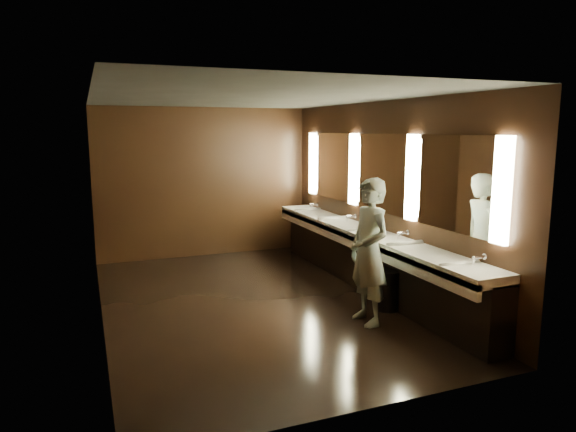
{
  "coord_description": "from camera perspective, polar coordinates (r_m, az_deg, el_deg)",
  "views": [
    {
      "loc": [
        -2.11,
        -6.55,
        2.38
      ],
      "look_at": [
        0.5,
        0.0,
        1.2
      ],
      "focal_mm": 32.0,
      "sensor_mm": 36.0,
      "label": 1
    }
  ],
  "objects": [
    {
      "name": "ceiling",
      "position": [
        6.89,
        -3.98,
        13.01
      ],
      "size": [
        4.0,
        6.0,
        0.02
      ],
      "primitive_type": "cube",
      "color": "#2D2D2B",
      "rests_on": "wall_back"
    },
    {
      "name": "person",
      "position": [
        6.38,
        8.99,
        -3.93
      ],
      "size": [
        0.46,
        0.68,
        1.81
      ],
      "primitive_type": "imported",
      "rotation": [
        0.0,
        0.0,
        -1.54
      ],
      "color": "#7CACB9",
      "rests_on": "floor"
    },
    {
      "name": "wall_back",
      "position": [
        9.82,
        -9.25,
        3.69
      ],
      "size": [
        4.0,
        0.02,
        2.8
      ],
      "primitive_type": "cube",
      "color": "black",
      "rests_on": "floor"
    },
    {
      "name": "trash_bin",
      "position": [
        7.06,
        10.98,
        -8.04
      ],
      "size": [
        0.43,
        0.43,
        0.54
      ],
      "primitive_type": "cylinder",
      "rotation": [
        0.0,
        0.0,
        -0.3
      ],
      "color": "black",
      "rests_on": "floor"
    },
    {
      "name": "floor",
      "position": [
        7.28,
        -3.72,
        -9.58
      ],
      "size": [
        6.0,
        6.0,
        0.0
      ],
      "primitive_type": "plane",
      "color": "black",
      "rests_on": "ground"
    },
    {
      "name": "sink_counter",
      "position": [
        7.85,
        8.82,
        -4.47
      ],
      "size": [
        0.55,
        5.4,
        1.01
      ],
      "color": "black",
      "rests_on": "floor"
    },
    {
      "name": "mirror_band",
      "position": [
        7.74,
        10.26,
        4.72
      ],
      "size": [
        0.06,
        5.03,
        1.15
      ],
      "color": "#FDF7C0",
      "rests_on": "wall_right"
    },
    {
      "name": "wall_right",
      "position": [
        7.79,
        10.3,
        2.16
      ],
      "size": [
        0.02,
        6.0,
        2.8
      ],
      "primitive_type": "cube",
      "color": "black",
      "rests_on": "floor"
    },
    {
      "name": "wall_front",
      "position": [
        4.24,
        8.77,
        -3.94
      ],
      "size": [
        4.0,
        0.02,
        2.8
      ],
      "primitive_type": "cube",
      "color": "black",
      "rests_on": "floor"
    },
    {
      "name": "wall_left",
      "position": [
        6.62,
        -20.55,
        0.41
      ],
      "size": [
        0.02,
        6.0,
        2.8
      ],
      "primitive_type": "cube",
      "color": "black",
      "rests_on": "floor"
    }
  ]
}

